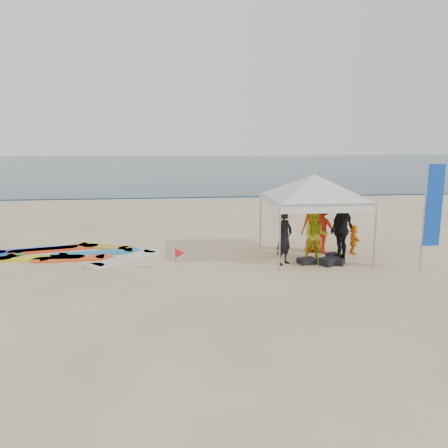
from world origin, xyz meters
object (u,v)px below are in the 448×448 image
Objects in this scene: person_yellow at (316,236)px; surfboard_spread at (66,254)px; person_black_a at (284,237)px; person_seated at (354,239)px; canopy_tent at (315,175)px; feather_flag at (433,207)px; marker_pennant at (180,253)px; person_orange_b at (315,224)px; person_black_b at (341,229)px; person_orange_a at (322,228)px.

person_yellow reaches higher than surfboard_spread.
person_seated is (2.56, 0.99, -0.35)m from person_black_a.
person_yellow is 0.39× the size of canopy_tent.
person_black_a is 1.09m from person_yellow.
feather_flag is at bearing -32.81° from canopy_tent.
canopy_tent is 0.67× the size of surfboard_spread.
person_black_a is at bearing 4.82° from marker_pennant.
person_seated is 0.31× the size of feather_flag.
person_orange_b reaches higher than surfboard_spread.
marker_pennant is at bearing -32.08° from person_black_b.
person_black_b is 4.99m from marker_pennant.
surfboard_spread is at bearing 30.70° from person_orange_a.
person_orange_b is (-0.17, 0.24, 0.07)m from person_orange_a.
person_orange_b reaches higher than person_seated.
person_black_b reaches higher than person_orange_b.
person_orange_a is 2.63× the size of marker_pennant.
canopy_tent reaches higher than surfboard_spread.
person_orange_a is 3.40m from feather_flag.
marker_pennant reaches higher than surfboard_spread.
marker_pennant is (-4.18, -1.03, -2.10)m from canopy_tent.
person_orange_a is 0.54× the size of feather_flag.
person_orange_b is 3.66m from feather_flag.
person_orange_b reaches higher than person_yellow.
person_black_b is 8.75m from surfboard_spread.
canopy_tent is at bearing 56.85° from person_orange_b.
person_seated reaches higher than surfboard_spread.
person_orange_a is at bearing 115.61° from person_orange_b.
person_orange_b is (-0.47, 1.14, -0.05)m from person_black_b.
person_black_a is 4.17m from feather_flag.
canopy_tent reaches higher than person_black_b.
feather_flag is (2.05, -1.35, 0.85)m from person_black_b.
surfboard_spread is (-8.11, 0.34, -0.87)m from person_orange_b.
person_black_b is at bearing -31.69° from person_black_a.
person_orange_a is at bearing 136.27° from feather_flag.
feather_flag is 4.84× the size of marker_pennant.
marker_pennant is at bearing 114.66° from person_seated.
feather_flag reaches higher than person_seated.
person_orange_a is at bearing -110.35° from person_black_b.
marker_pennant is at bearing -156.44° from person_yellow.
person_black_a is 1.74× the size of person_seated.
person_orange_a is 1.77× the size of person_seated.
canopy_tent reaches higher than person_black_a.
person_black_b is at bearing -9.81° from surfboard_spread.
person_orange_b is 1.84m from canopy_tent.
person_yellow is 0.81× the size of person_black_b.
person_black_b is at bearing 146.24° from person_seated.
person_seated is at bearing 148.18° from person_orange_b.
person_black_b is 2.03× the size of person_seated.
feather_flag is at bearing -14.92° from surfboard_spread.
person_black_b is at bearing -31.44° from canopy_tent.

